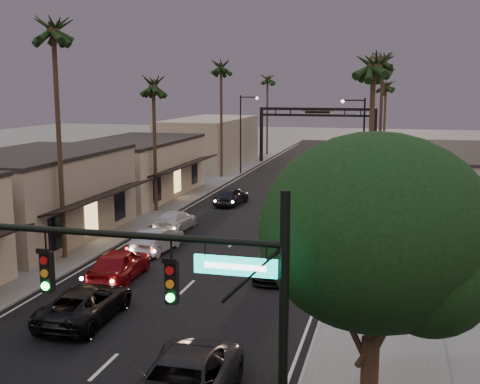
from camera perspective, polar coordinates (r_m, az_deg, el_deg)
The scene contains 28 objects.
ground at distance 50.33m, azimuth 2.91°, elevation -1.47°, with size 200.00×200.00×0.00m, color slate.
road at distance 55.15m, azimuth 3.95°, elevation -0.46°, with size 14.00×120.00×0.02m, color black.
sidewalk_left at distance 64.12m, azimuth -3.27°, elevation 1.06°, with size 5.00×92.00×0.12m, color slate.
sidewalk_right at distance 61.16m, azimuth 13.95°, elevation 0.35°, with size 5.00×92.00×0.12m, color slate.
storefront_mid at distance 41.84m, azimuth -18.85°, elevation -0.50°, with size 8.00×14.00×5.50m, color #A39A83.
storefront_far at distance 55.77m, azimuth -9.85°, elevation 2.13°, with size 8.00×16.00×5.00m, color beige.
storefront_dist at distance 77.12m, azimuth -2.85°, elevation 4.77°, with size 8.00×20.00×6.00m, color #A39A83.
building_right at distance 49.10m, azimuth 19.16°, elevation 0.67°, with size 8.00×18.00×5.00m, color #A39A83.
traffic_signal at distance 13.89m, azimuth -3.74°, elevation -10.61°, with size 8.51×0.22×7.80m.
corner_tree at distance 16.30m, azimuth 12.94°, elevation -4.43°, with size 6.20×6.20×8.80m.
arch at distance 79.08m, azimuth 7.33°, elevation 6.67°, with size 15.20×0.40×7.27m.
streetlight_right at distance 53.63m, azimuth 11.34°, elevation 4.81°, with size 2.13×0.30×9.00m.
streetlight_left at distance 68.58m, azimuth 0.28°, elevation 6.09°, with size 2.13×0.30×9.00m.
palm_lb at distance 35.65m, azimuth -17.32°, elevation 15.04°, with size 3.20×3.20×15.20m.
palm_lc at distance 48.01m, azimuth -8.24°, elevation 10.47°, with size 3.20×3.20×12.20m.
palm_ld at distance 66.01m, azimuth -1.81°, elevation 12.09°, with size 3.20×3.20×14.20m.
palm_ra at distance 32.41m, azimuth 12.60°, elevation 12.35°, with size 3.20×3.20×13.20m.
palm_rb at distance 52.42m, azimuth 13.42°, elevation 12.38°, with size 3.20×3.20×14.20m.
palm_rc at distance 72.36m, azimuth 13.69°, elevation 10.09°, with size 3.20×3.20×12.20m.
palm_far at distance 88.24m, azimuth 2.63°, elevation 10.91°, with size 3.20×3.20×13.20m.
oncoming_red at distance 32.19m, azimuth -11.35°, elevation -6.70°, with size 1.98×4.92×1.68m, color maroon.
oncoming_pickup at distance 27.12m, azimuth -14.42°, elevation -10.20°, with size 2.51×5.45×1.52m, color black.
oncoming_silver at distance 37.10m, azimuth -7.86°, elevation -4.52°, with size 1.57×4.50×1.48m, color #9A9B9F.
oncoming_white at distance 42.41m, azimuth -6.17°, elevation -2.72°, with size 1.95×4.79×1.39m, color silver.
oncoming_dgrey at distance 51.22m, azimuth -0.83°, elevation -0.37°, with size 1.84×4.57×1.56m, color black.
curbside_black at distance 32.18m, azimuth 3.45°, elevation -6.82°, with size 1.90×4.67×1.36m, color black.
curbside_grey at distance 44.35m, azimuth 7.49°, elevation -2.15°, with size 1.70×4.23×1.44m, color #48484D.
curbside_far at distance 56.45m, azimuth 9.73°, elevation 0.43°, with size 1.60×4.59×1.51m, color black.
Camera 1 is at (9.78, -8.35, 9.96)m, focal length 45.00 mm.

